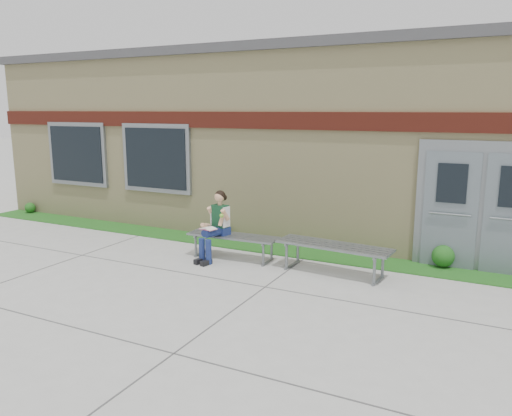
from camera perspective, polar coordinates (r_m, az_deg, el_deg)
The scene contains 9 objects.
ground at distance 8.22m, azimuth -6.86°, elevation -8.97°, with size 80.00×80.00×0.00m, color #9E9E99.
grass_strip at distance 10.38m, azimuth 1.06°, elevation -4.53°, with size 16.00×0.80×0.02m, color #165418.
school_building at distance 13.15m, azimuth 7.52°, elevation 7.98°, with size 16.20×6.22×4.20m.
bench_left at distance 9.58m, azimuth -2.63°, elevation -3.72°, with size 1.81×0.57×0.46m.
bench_right at distance 8.80m, azimuth 8.87°, elevation -4.90°, with size 2.06×0.73×0.52m.
girl at distance 9.46m, azimuth -4.61°, elevation -1.82°, with size 0.47×0.81×1.32m.
shrub_west at distance 15.09m, azimuth -24.41°, elevation 0.04°, with size 0.28×0.28×0.28m, color #165418.
shrub_mid at distance 11.07m, azimuth -3.75°, elevation -2.68°, with size 0.30×0.30×0.30m, color #165418.
shrub_east at distance 9.67m, azimuth 20.60°, elevation -5.17°, with size 0.40×0.40×0.40m, color #165418.
Camera 1 is at (4.29, -6.42, 2.83)m, focal length 35.00 mm.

